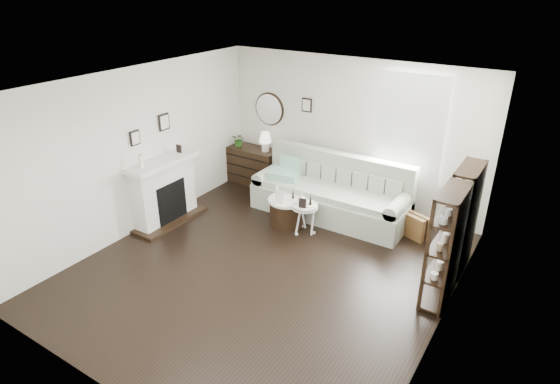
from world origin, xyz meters
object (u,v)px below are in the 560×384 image
Objects in this scene: pedestal_table at (305,207)px; drum_table at (288,211)px; dresser at (252,166)px; sofa at (332,196)px.

drum_table is at bearing 162.58° from pedestal_table.
drum_table is (1.55, -1.12, -0.14)m from dresser.
sofa is 0.88m from drum_table.
sofa is at bearing 57.03° from drum_table.
sofa is at bearing 85.84° from pedestal_table.
drum_table is at bearing -122.97° from sofa.
dresser is at bearing 144.25° from drum_table.
dresser is 1.91m from drum_table.
pedestal_table is (-0.06, -0.86, 0.12)m from sofa.
sofa is 0.87m from pedestal_table.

